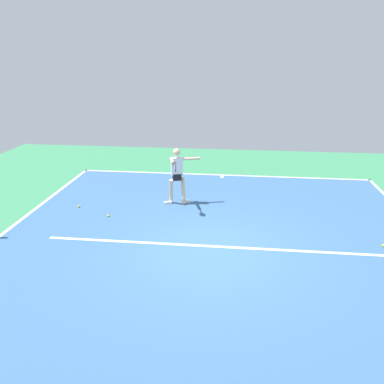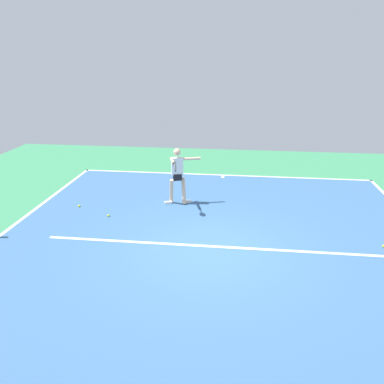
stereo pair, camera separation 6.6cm
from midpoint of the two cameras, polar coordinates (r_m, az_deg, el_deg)
name	(u,v)px [view 1 (the left image)]	position (r m, az deg, el deg)	size (l,w,h in m)	color
ground_plane	(211,251)	(9.14, 2.62, -8.53)	(20.19, 20.19, 0.00)	#388456
court_surface	(211,250)	(9.14, 2.62, -8.52)	(10.71, 12.02, 0.00)	#38608E
court_line_baseline_near	(222,175)	(14.66, 4.31, 2.50)	(10.71, 0.10, 0.01)	white
court_line_service	(212,246)	(9.33, 2.71, -7.91)	(8.03, 0.10, 0.01)	white
court_line_centre_mark	(222,177)	(14.47, 4.27, 2.26)	(0.10, 0.30, 0.01)	white
tennis_player	(177,173)	(11.54, -2.33, 2.82)	(1.08, 1.27, 1.71)	beige
tennis_ball_by_baseline	(383,245)	(10.31, 25.98, -7.03)	(0.07, 0.07, 0.07)	#CCE033
tennis_ball_by_sideline	(108,216)	(11.15, -12.30, -3.40)	(0.07, 0.07, 0.07)	yellow
tennis_ball_far_corner	(79,206)	(12.04, -16.36, -2.01)	(0.07, 0.07, 0.07)	yellow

